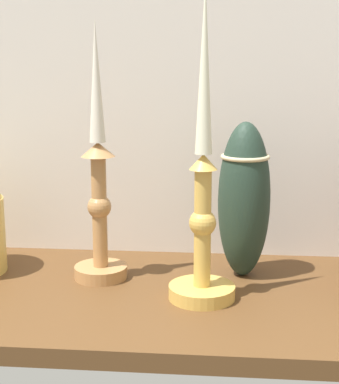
% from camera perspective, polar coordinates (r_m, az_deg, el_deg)
% --- Properties ---
extents(ground_plane, '(1.00, 0.36, 0.02)m').
position_cam_1_polar(ground_plane, '(0.86, 0.04, -9.99)').
color(ground_plane, '#54361C').
extents(back_wall, '(1.20, 0.02, 0.65)m').
position_cam_1_polar(back_wall, '(0.98, 1.05, 13.04)').
color(back_wall, silver).
rests_on(back_wall, ground_plane).
extents(candlestick_tall_left, '(0.09, 0.09, 0.41)m').
position_cam_1_polar(candlestick_tall_left, '(0.79, 3.11, -1.33)').
color(candlestick_tall_left, gold).
rests_on(candlestick_tall_left, ground_plane).
extents(candlestick_tall_center, '(0.08, 0.08, 0.37)m').
position_cam_1_polar(candlestick_tall_center, '(0.87, -6.57, 0.05)').
color(candlestick_tall_center, '#AF7C49').
rests_on(candlestick_tall_center, ground_plane).
extents(tall_ceramic_vase, '(0.08, 0.08, 0.23)m').
position_cam_1_polar(tall_ceramic_vase, '(0.89, 6.94, -0.68)').
color(tall_ceramic_vase, '#213429').
rests_on(tall_ceramic_vase, ground_plane).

